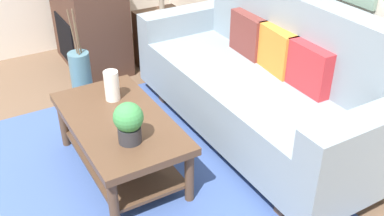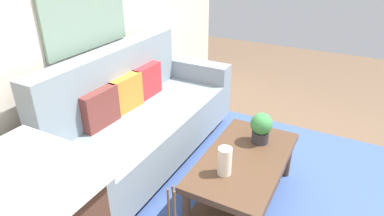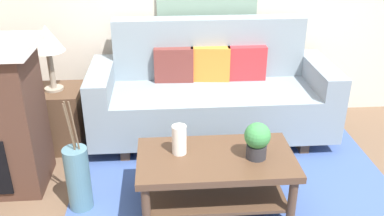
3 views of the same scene
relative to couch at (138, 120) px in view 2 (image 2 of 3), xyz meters
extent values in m
plane|color=brown|center=(0.08, -1.61, -0.43)|extent=(8.93, 8.93, 0.00)
cube|color=beige|center=(0.08, 0.54, 0.92)|extent=(4.93, 0.10, 2.70)
cube|color=#3D5693|center=(0.08, -1.11, -0.42)|extent=(2.51, 2.19, 0.01)
cube|color=gray|center=(0.00, -0.06, -0.11)|extent=(1.78, 0.84, 0.40)
cube|color=gray|center=(0.00, 0.26, 0.37)|extent=(1.78, 0.20, 0.56)
cube|color=gray|center=(-0.99, -0.06, -0.01)|extent=(0.20, 0.84, 0.60)
cube|color=gray|center=(0.99, -0.06, -0.01)|extent=(0.20, 0.84, 0.60)
cube|color=#513826|center=(-0.79, -0.06, -0.37)|extent=(0.08, 0.74, 0.12)
cube|color=#513826|center=(0.79, -0.06, -0.37)|extent=(0.08, 0.74, 0.12)
cube|color=brown|center=(-0.34, 0.13, 0.25)|extent=(0.36, 0.14, 0.32)
cube|color=orange|center=(0.00, 0.13, 0.25)|extent=(0.37, 0.15, 0.32)
cube|color=red|center=(0.34, 0.13, 0.25)|extent=(0.36, 0.13, 0.32)
cube|color=#513826|center=(-0.09, -1.08, -0.03)|extent=(1.10, 0.60, 0.05)
cube|color=#513826|center=(-0.09, -1.08, -0.31)|extent=(0.98, 0.50, 0.02)
cylinder|color=#513826|center=(0.40, -1.33, -0.24)|extent=(0.06, 0.06, 0.38)
cylinder|color=#513826|center=(-0.58, -0.83, -0.24)|extent=(0.06, 0.06, 0.38)
cylinder|color=#513826|center=(0.40, -0.83, -0.24)|extent=(0.06, 0.06, 0.38)
cylinder|color=white|center=(-0.35, -1.02, 0.11)|extent=(0.10, 0.10, 0.21)
cylinder|color=#2D2D33|center=(0.18, -1.11, 0.05)|extent=(0.14, 0.14, 0.10)
sphere|color=#3A8645|center=(0.18, -1.11, 0.17)|extent=(0.18, 0.18, 0.18)
cylinder|color=gray|center=(-1.39, -0.10, 0.14)|extent=(0.16, 0.16, 0.02)
cylinder|color=brown|center=(-1.05, -1.02, 0.25)|extent=(0.04, 0.01, 0.36)
cylinder|color=brown|center=(-1.08, -1.01, 0.25)|extent=(0.04, 0.03, 0.36)
cylinder|color=brown|center=(-1.08, -1.04, 0.25)|extent=(0.04, 0.04, 0.36)
cube|color=gray|center=(0.00, 0.47, 1.02)|extent=(0.96, 0.03, 0.79)
camera|label=1|loc=(2.29, -1.91, 1.59)|focal=42.58mm
camera|label=2|loc=(-2.14, -1.70, 1.50)|focal=30.79mm
camera|label=3|loc=(-0.45, -3.56, 1.57)|focal=39.49mm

